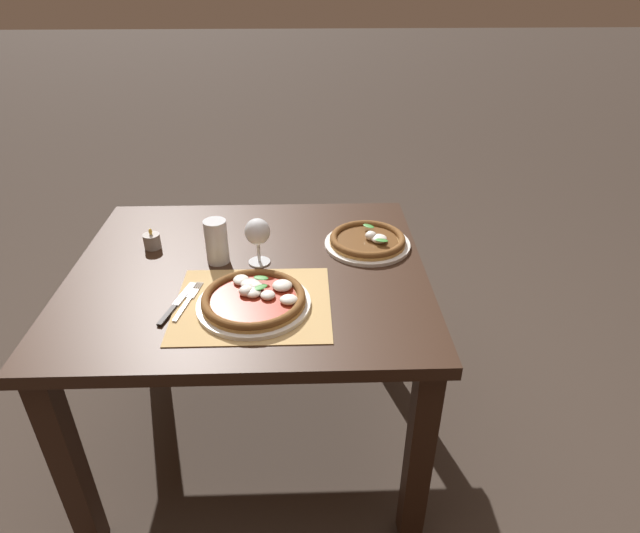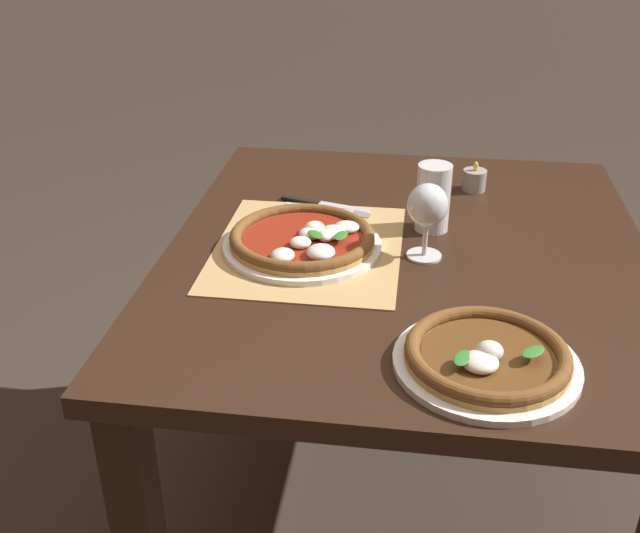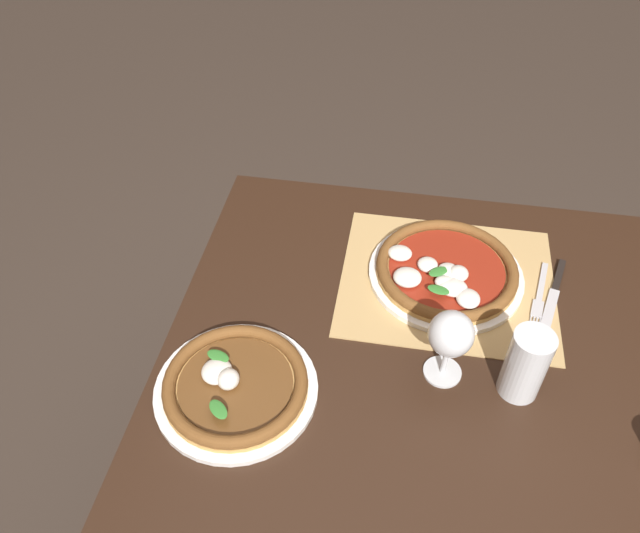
{
  "view_description": "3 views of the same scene",
  "coord_description": "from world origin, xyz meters",
  "px_view_note": "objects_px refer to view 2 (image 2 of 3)",
  "views": [
    {
      "loc": [
        0.18,
        -1.46,
        1.61
      ],
      "look_at": [
        0.22,
        -0.14,
        0.83
      ],
      "focal_mm": 30.0,
      "sensor_mm": 36.0,
      "label": 1
    },
    {
      "loc": [
        1.37,
        0.01,
        1.43
      ],
      "look_at": [
        0.28,
        -0.14,
        0.84
      ],
      "focal_mm": 42.0,
      "sensor_mm": 36.0,
      "label": 2
    },
    {
      "loc": [
        0.14,
        0.73,
        1.68
      ],
      "look_at": [
        0.29,
        -0.13,
        0.81
      ],
      "focal_mm": 35.0,
      "sensor_mm": 36.0,
      "label": 3
    }
  ],
  "objects_px": {
    "wine_glass": "(427,208)",
    "pint_glass": "(433,199)",
    "pizza_near": "(304,240)",
    "votive_candle": "(474,181)",
    "pizza_far": "(487,357)",
    "fork": "(328,210)",
    "knife": "(325,204)"
  },
  "relations": [
    {
      "from": "wine_glass",
      "to": "pint_glass",
      "type": "xyz_separation_m",
      "value": [
        -0.13,
        0.01,
        -0.04
      ]
    },
    {
      "from": "pizza_near",
      "to": "pint_glass",
      "type": "bearing_deg",
      "value": 118.01
    },
    {
      "from": "wine_glass",
      "to": "votive_candle",
      "type": "bearing_deg",
      "value": 163.07
    },
    {
      "from": "pizza_far",
      "to": "wine_glass",
      "type": "bearing_deg",
      "value": -164.24
    },
    {
      "from": "pizza_near",
      "to": "fork",
      "type": "relative_size",
      "value": 1.62
    },
    {
      "from": "wine_glass",
      "to": "votive_candle",
      "type": "distance_m",
      "value": 0.39
    },
    {
      "from": "pizza_far",
      "to": "knife",
      "type": "xyz_separation_m",
      "value": [
        -0.58,
        -0.33,
        -0.01
      ]
    },
    {
      "from": "wine_glass",
      "to": "votive_candle",
      "type": "relative_size",
      "value": 2.15
    },
    {
      "from": "knife",
      "to": "votive_candle",
      "type": "xyz_separation_m",
      "value": [
        -0.15,
        0.34,
        0.02
      ]
    },
    {
      "from": "fork",
      "to": "knife",
      "type": "bearing_deg",
      "value": -159.63
    },
    {
      "from": "pizza_far",
      "to": "wine_glass",
      "type": "distance_m",
      "value": 0.39
    },
    {
      "from": "pizza_far",
      "to": "fork",
      "type": "bearing_deg",
      "value": -149.83
    },
    {
      "from": "pizza_far",
      "to": "wine_glass",
      "type": "xyz_separation_m",
      "value": [
        -0.36,
        -0.1,
        0.09
      ]
    },
    {
      "from": "pint_glass",
      "to": "pizza_far",
      "type": "bearing_deg",
      "value": 10.28
    },
    {
      "from": "fork",
      "to": "votive_candle",
      "type": "xyz_separation_m",
      "value": [
        -0.18,
        0.33,
        0.02
      ]
    },
    {
      "from": "wine_glass",
      "to": "fork",
      "type": "xyz_separation_m",
      "value": [
        -0.19,
        -0.22,
        -0.1
      ]
    },
    {
      "from": "votive_candle",
      "to": "knife",
      "type": "bearing_deg",
      "value": -66.48
    },
    {
      "from": "pint_glass",
      "to": "fork",
      "type": "bearing_deg",
      "value": -103.83
    },
    {
      "from": "pizza_near",
      "to": "votive_candle",
      "type": "xyz_separation_m",
      "value": [
        -0.37,
        0.35,
        0.0
      ]
    },
    {
      "from": "wine_glass",
      "to": "pizza_far",
      "type": "bearing_deg",
      "value": 15.76
    },
    {
      "from": "pint_glass",
      "to": "wine_glass",
      "type": "bearing_deg",
      "value": -5.35
    },
    {
      "from": "wine_glass",
      "to": "fork",
      "type": "bearing_deg",
      "value": -130.95
    },
    {
      "from": "pizza_far",
      "to": "knife",
      "type": "relative_size",
      "value": 1.37
    },
    {
      "from": "pizza_near",
      "to": "knife",
      "type": "relative_size",
      "value": 1.52
    },
    {
      "from": "fork",
      "to": "pizza_far",
      "type": "bearing_deg",
      "value": 30.17
    },
    {
      "from": "wine_glass",
      "to": "pint_glass",
      "type": "height_order",
      "value": "wine_glass"
    },
    {
      "from": "wine_glass",
      "to": "knife",
      "type": "distance_m",
      "value": 0.33
    },
    {
      "from": "votive_candle",
      "to": "pizza_far",
      "type": "bearing_deg",
      "value": -0.76
    },
    {
      "from": "wine_glass",
      "to": "pint_glass",
      "type": "relative_size",
      "value": 1.07
    },
    {
      "from": "pizza_near",
      "to": "knife",
      "type": "distance_m",
      "value": 0.22
    },
    {
      "from": "wine_glass",
      "to": "knife",
      "type": "bearing_deg",
      "value": -133.65
    },
    {
      "from": "wine_glass",
      "to": "pint_glass",
      "type": "bearing_deg",
      "value": 174.65
    }
  ]
}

